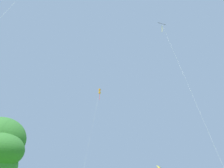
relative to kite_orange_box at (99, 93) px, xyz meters
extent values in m
cube|color=orange|center=(0.05, 0.14, 0.80)|extent=(0.56, 0.59, 0.51)
cube|color=orange|center=(0.05, 0.14, 0.09)|extent=(0.56, 0.59, 0.51)
cylinder|color=#3F382D|center=(0.05, 0.14, 0.45)|extent=(0.03, 0.03, 1.03)
cylinder|color=red|center=(0.06, 0.02, -0.87)|extent=(0.09, 0.30, 1.71)
cylinder|color=silver|center=(-1.73, -4.40, -12.48)|extent=(3.57, 9.10, 25.65)
cube|color=black|center=(10.08, -19.85, 3.74)|extent=(1.49, 0.84, 1.08)
cylinder|color=#3F382D|center=(10.08, -19.85, 3.74)|extent=(1.08, 0.21, 0.47)
cylinder|color=yellow|center=(10.00, -19.92, 2.63)|extent=(0.24, 0.22, 1.36)
cylinder|color=silver|center=(10.93, -24.87, -10.83)|extent=(1.72, 10.04, 28.95)
ellipsoid|color=#2D6628|center=(-11.62, -21.44, -16.36)|extent=(5.87, 5.87, 5.10)
camera|label=1|loc=(-0.09, -50.75, -23.66)|focal=38.92mm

